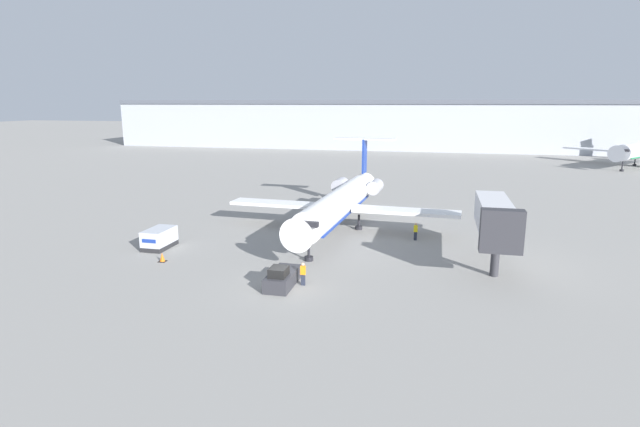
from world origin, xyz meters
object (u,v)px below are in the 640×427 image
at_px(pushback_tug, 282,278).
at_px(worker_by_wing, 416,231).
at_px(airplane_main, 340,202).
at_px(traffic_cone_left, 162,257).
at_px(worker_near_tug, 303,273).
at_px(jet_bridge, 495,218).
at_px(luggage_cart, 159,238).

xyz_separation_m(pushback_tug, worker_by_wing, (9.58, 15.85, 0.32)).
height_order(airplane_main, traffic_cone_left, airplane_main).
distance_m(airplane_main, traffic_cone_left, 20.35).
xyz_separation_m(worker_near_tug, jet_bridge, (14.91, 7.81, 3.46)).
height_order(airplane_main, worker_near_tug, airplane_main).
xyz_separation_m(airplane_main, worker_by_wing, (8.47, -2.41, -2.26)).
distance_m(pushback_tug, luggage_cart, 16.62).
xyz_separation_m(luggage_cart, traffic_cone_left, (2.55, -3.88, -0.57)).
relative_size(airplane_main, pushback_tug, 6.65).
bearing_deg(traffic_cone_left, worker_near_tug, -11.45).
bearing_deg(worker_by_wing, worker_near_tug, -117.59).
bearing_deg(luggage_cart, airplane_main, 34.51).
distance_m(worker_by_wing, jet_bridge, 10.78).
xyz_separation_m(airplane_main, traffic_cone_left, (-13.53, -14.93, -2.85)).
bearing_deg(pushback_tug, luggage_cart, 154.30).
xyz_separation_m(worker_near_tug, worker_by_wing, (8.03, 15.36, 0.01)).
xyz_separation_m(worker_by_wing, jet_bridge, (6.89, -7.54, 3.45)).
xyz_separation_m(airplane_main, pushback_tug, (-1.11, -18.26, -2.58)).
distance_m(airplane_main, pushback_tug, 18.47).
xyz_separation_m(airplane_main, jet_bridge, (15.36, -9.95, 1.19)).
bearing_deg(luggage_cart, jet_bridge, 2.01).
bearing_deg(traffic_cone_left, luggage_cart, 123.28).
bearing_deg(worker_near_tug, worker_by_wing, 62.41).
height_order(pushback_tug, worker_near_tug, worker_near_tug).
bearing_deg(jet_bridge, worker_by_wing, 132.40).
xyz_separation_m(luggage_cart, worker_near_tug, (16.53, -6.71, 0.01)).
relative_size(luggage_cart, jet_bridge, 0.33).
bearing_deg(jet_bridge, worker_near_tug, -152.35).
relative_size(luggage_cart, worker_by_wing, 1.98).
height_order(luggage_cart, worker_near_tug, luggage_cart).
bearing_deg(jet_bridge, luggage_cart, -177.99).
distance_m(luggage_cart, jet_bridge, 31.65).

